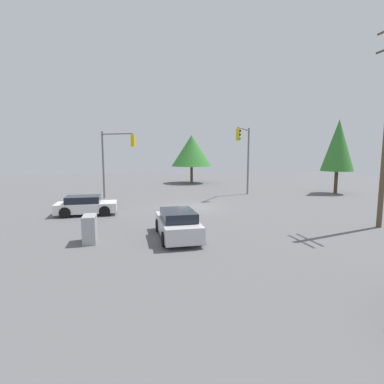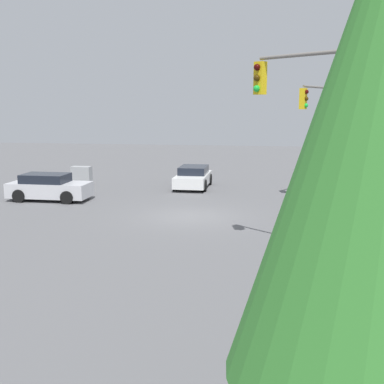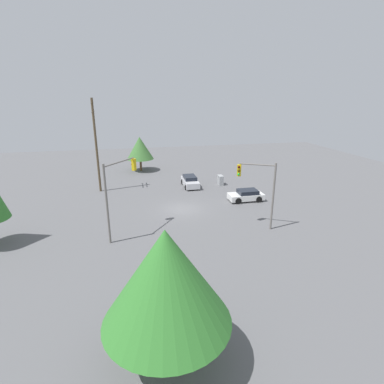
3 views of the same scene
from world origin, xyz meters
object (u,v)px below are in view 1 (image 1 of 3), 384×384
sedan_silver (178,224)px  traffic_signal_cross (115,153)px  electrical_cabinet (90,229)px  sedan_white (86,205)px  traffic_signal_main (245,149)px

sedan_silver → traffic_signal_cross: traffic_signal_cross is taller
traffic_signal_cross → electrical_cabinet: (13.92, -0.86, -3.57)m
sedan_silver → electrical_cabinet: size_ratio=3.29×
sedan_white → traffic_signal_cross: size_ratio=0.65×
sedan_silver → sedan_white: size_ratio=1.06×
traffic_signal_cross → sedan_white: bearing=-75.8°
sedan_white → traffic_signal_cross: traffic_signal_cross is taller
sedan_white → traffic_signal_main: bearing=113.5°
traffic_signal_main → electrical_cabinet: (12.94, -13.09, -3.96)m
sedan_silver → sedan_white: (-6.95, -5.20, -0.05)m
traffic_signal_cross → electrical_cabinet: size_ratio=4.78×
traffic_signal_cross → electrical_cabinet: bearing=-64.7°
traffic_signal_cross → sedan_silver: bearing=-47.8°
sedan_silver → traffic_signal_main: traffic_signal_main is taller
traffic_signal_main → traffic_signal_cross: 12.28m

